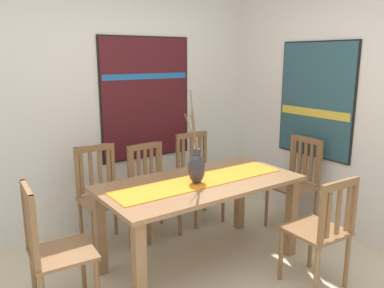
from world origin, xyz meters
TOP-DOWN VIEW (x-y plane):
  - wall_back at (0.00, 1.86)m, footprint 6.40×0.12m
  - wall_side at (1.86, 0.00)m, footprint 0.12×6.40m
  - dining_table at (0.25, 0.54)m, footprint 1.72×0.86m
  - table_runner at (0.25, 0.54)m, footprint 1.58×0.36m
  - centerpiece_vase at (0.19, 0.50)m, footprint 0.19×0.21m
  - chair_0 at (-0.31, 1.38)m, footprint 0.43×0.43m
  - chair_1 at (0.81, -0.30)m, footprint 0.44×0.44m
  - chair_2 at (0.83, 1.36)m, footprint 0.44×0.44m
  - chair_3 at (1.54, 0.57)m, footprint 0.42×0.42m
  - chair_4 at (-1.00, 0.55)m, footprint 0.45×0.45m
  - chair_5 at (0.22, 1.34)m, footprint 0.43×0.43m
  - painting_on_back_wall at (0.43, 1.79)m, footprint 1.08×0.05m
  - painting_on_side_wall at (1.79, 0.58)m, footprint 0.05×0.92m

SIDE VIEW (x-z plane):
  - chair_1 at x=0.81m, z-range 0.02..0.95m
  - chair_5 at x=0.22m, z-range 0.03..0.96m
  - chair_2 at x=0.83m, z-range 0.01..0.99m
  - chair_0 at x=-0.31m, z-range 0.02..0.99m
  - chair_3 at x=1.54m, z-range 0.02..1.00m
  - chair_4 at x=-1.00m, z-range 0.02..1.01m
  - dining_table at x=0.25m, z-range 0.27..1.04m
  - table_runner at x=0.25m, z-range 0.77..0.78m
  - centerpiece_vase at x=0.19m, z-range 0.53..1.31m
  - wall_back at x=0.00m, z-range 0.00..2.70m
  - wall_side at x=1.86m, z-range 0.00..2.70m
  - painting_on_back_wall at x=0.43m, z-range 0.69..2.02m
  - painting_on_side_wall at x=1.79m, z-range 0.75..1.96m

